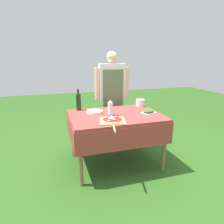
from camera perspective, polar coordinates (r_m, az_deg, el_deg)
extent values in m
plane|color=#2D5B1E|center=(3.02, 0.96, -14.21)|extent=(12.00, 12.00, 0.00)
cube|color=#A83D38|center=(2.74, 1.02, -1.08)|extent=(1.23, 0.90, 0.04)
cube|color=#A83D38|center=(2.39, 4.43, -7.70)|extent=(1.23, 0.01, 0.28)
cube|color=#A83D38|center=(3.20, -1.53, -1.56)|extent=(1.23, 0.01, 0.28)
cube|color=#A83D38|center=(2.67, -11.78, -5.45)|extent=(0.01, 0.90, 0.28)
cube|color=#A83D38|center=(3.03, 12.23, -2.92)|extent=(0.01, 0.90, 0.28)
cylinder|color=olive|center=(2.41, -8.97, -13.18)|extent=(0.05, 0.05, 0.70)
cylinder|color=olive|center=(2.77, 14.76, -9.60)|extent=(0.05, 0.05, 0.70)
cylinder|color=olive|center=(3.11, -11.13, -6.46)|extent=(0.05, 0.05, 0.70)
cylinder|color=olive|center=(3.39, 7.89, -4.41)|extent=(0.05, 0.05, 0.70)
cylinder|color=#4C4C51|center=(3.58, 1.19, -2.40)|extent=(0.12, 0.12, 0.79)
cylinder|color=#4C4C51|center=(3.55, -1.26, -2.58)|extent=(0.12, 0.12, 0.79)
cube|color=silver|center=(3.41, -0.03, 8.65)|extent=(0.44, 0.21, 0.59)
cube|color=#56704C|center=(3.35, 0.36, 4.66)|extent=(0.34, 0.03, 0.86)
cylinder|color=beige|center=(3.48, 4.05, 8.31)|extent=(0.09, 0.09, 0.53)
cylinder|color=beige|center=(3.36, -4.25, 8.06)|extent=(0.09, 0.09, 0.53)
sphere|color=beige|center=(3.38, -0.03, 15.49)|extent=(0.18, 0.18, 0.18)
cube|color=tan|center=(2.45, 0.14, -2.52)|extent=(0.37, 0.37, 0.01)
cylinder|color=tan|center=(2.19, 0.67, -4.75)|extent=(0.08, 0.24, 0.02)
cylinder|color=beige|center=(2.45, 0.14, -2.26)|extent=(0.27, 0.27, 0.01)
cylinder|color=#B22819|center=(2.44, 0.14, -2.07)|extent=(0.24, 0.24, 0.00)
ellipsoid|color=white|center=(2.37, -0.95, -2.45)|extent=(0.04, 0.04, 0.01)
ellipsoid|color=white|center=(2.45, -0.59, -1.78)|extent=(0.06, 0.06, 0.02)
ellipsoid|color=white|center=(2.52, 1.06, -1.31)|extent=(0.04, 0.04, 0.01)
ellipsoid|color=white|center=(2.46, -0.46, -1.71)|extent=(0.05, 0.04, 0.02)
ellipsoid|color=white|center=(2.46, 0.08, -1.65)|extent=(0.04, 0.05, 0.02)
ellipsoid|color=white|center=(2.42, 0.73, -2.10)|extent=(0.03, 0.03, 0.01)
ellipsoid|color=white|center=(2.49, -1.80, -1.52)|extent=(0.05, 0.05, 0.01)
ellipsoid|color=white|center=(2.42, 0.30, -2.00)|extent=(0.05, 0.05, 0.02)
ellipsoid|color=white|center=(2.50, 0.03, -1.39)|extent=(0.05, 0.04, 0.02)
ellipsoid|color=#286B23|center=(2.41, 0.56, -2.19)|extent=(0.03, 0.03, 0.00)
ellipsoid|color=#286B23|center=(2.44, 2.59, -2.00)|extent=(0.02, 0.03, 0.00)
ellipsoid|color=#286B23|center=(2.42, -0.88, -2.14)|extent=(0.03, 0.02, 0.00)
cylinder|color=black|center=(2.97, -9.53, 2.76)|extent=(0.07, 0.07, 0.24)
cylinder|color=black|center=(2.94, -9.67, 5.63)|extent=(0.03, 0.03, 0.07)
cylinder|color=#B22823|center=(2.94, -9.70, 6.42)|extent=(0.03, 0.03, 0.02)
cylinder|color=silver|center=(2.67, -0.47, 0.85)|extent=(0.07, 0.07, 0.18)
cone|color=silver|center=(2.64, -0.48, 3.14)|extent=(0.07, 0.07, 0.04)
cylinder|color=#B22823|center=(2.64, -0.48, 3.76)|extent=(0.03, 0.03, 0.02)
cube|color=silver|center=(2.86, 10.38, -0.18)|extent=(0.23, 0.20, 0.01)
ellipsoid|color=#286B23|center=(2.85, 10.40, 0.25)|extent=(0.20, 0.17, 0.04)
cylinder|color=silver|center=(3.20, 8.04, 2.61)|extent=(0.14, 0.14, 0.11)
cylinder|color=beige|center=(2.82, -5.02, -0.19)|extent=(0.24, 0.24, 0.00)
cylinder|color=beige|center=(2.82, -5.02, -0.10)|extent=(0.24, 0.24, 0.00)
cylinder|color=beige|center=(2.82, -5.03, 0.00)|extent=(0.23, 0.23, 0.00)
cylinder|color=beige|center=(2.82, -5.03, 0.10)|extent=(0.23, 0.23, 0.00)
cylinder|color=beige|center=(2.82, -5.03, 0.20)|extent=(0.23, 0.23, 0.00)
cylinder|color=beige|center=(2.82, -5.03, 0.30)|extent=(0.23, 0.23, 0.00)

